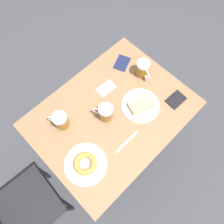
{
  "coord_description": "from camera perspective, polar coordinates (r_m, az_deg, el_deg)",
  "views": [
    {
      "loc": [
        -0.39,
        0.39,
        2.04
      ],
      "look_at": [
        0.0,
        0.0,
        0.77
      ],
      "focal_mm": 35.0,
      "sensor_mm": 36.0,
      "label": 1
    }
  ],
  "objects": [
    {
      "name": "ground_plane",
      "position": [
        2.12,
        -0.0,
        -8.27
      ],
      "size": [
        8.0,
        8.0,
        0.0
      ],
      "primitive_type": "plane",
      "color": "#333338"
    },
    {
      "name": "table",
      "position": [
        1.47,
        -0.0,
        -1.34
      ],
      "size": [
        0.77,
        1.01,
        0.75
      ],
      "color": "brown",
      "rests_on": "ground_plane"
    },
    {
      "name": "chair",
      "position": [
        1.65,
        -25.86,
        -23.71
      ],
      "size": [
        0.42,
        0.42,
        0.9
      ],
      "rotation": [
        0.0,
        0.0,
        -0.06
      ],
      "color": "black",
      "rests_on": "ground_plane"
    },
    {
      "name": "plate_with_cake",
      "position": [
        1.43,
        7.45,
        1.84
      ],
      "size": [
        0.25,
        0.25,
        0.05
      ],
      "color": "silver",
      "rests_on": "table"
    },
    {
      "name": "plate_with_donut",
      "position": [
        1.31,
        -6.97,
        -13.28
      ],
      "size": [
        0.25,
        0.25,
        0.05
      ],
      "color": "silver",
      "rests_on": "table"
    },
    {
      "name": "beer_mug_left",
      "position": [
        1.52,
        8.06,
        11.09
      ],
      "size": [
        0.13,
        0.09,
        0.12
      ],
      "color": "#8C5619",
      "rests_on": "table"
    },
    {
      "name": "beer_mug_center",
      "position": [
        1.36,
        -13.3,
        -2.23
      ],
      "size": [
        0.12,
        0.1,
        0.12
      ],
      "color": "#8C5619",
      "rests_on": "table"
    },
    {
      "name": "beer_mug_right",
      "position": [
        1.35,
        -1.74,
        -0.16
      ],
      "size": [
        0.12,
        0.09,
        0.12
      ],
      "color": "#8C5619",
      "rests_on": "table"
    },
    {
      "name": "napkin_folded",
      "position": [
        1.49,
        -1.56,
        6.26
      ],
      "size": [
        0.08,
        0.13,
        0.0
      ],
      "rotation": [
        0.0,
        0.0,
        4.66
      ],
      "color": "white",
      "rests_on": "table"
    },
    {
      "name": "fork",
      "position": [
        1.35,
        3.89,
        -7.77
      ],
      "size": [
        0.01,
        0.19,
        0.0
      ],
      "rotation": [
        0.0,
        0.0,
        0.01
      ],
      "color": "silver",
      "rests_on": "table"
    },
    {
      "name": "passport_near_edge",
      "position": [
        1.51,
        16.36,
        3.12
      ],
      "size": [
        0.09,
        0.13,
        0.01
      ],
      "rotation": [
        0.0,
        0.0,
        3.09
      ],
      "color": "black",
      "rests_on": "table"
    },
    {
      "name": "passport_far_edge",
      "position": [
        1.6,
        2.63,
        12.68
      ],
      "size": [
        0.13,
        0.15,
        0.01
      ],
      "rotation": [
        0.0,
        0.0,
        0.39
      ],
      "color": "#141938",
      "rests_on": "table"
    }
  ]
}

